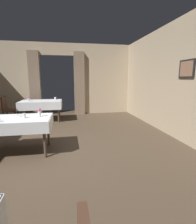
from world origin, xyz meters
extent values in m
plane|color=#4C3D2D|center=(0.00, 0.00, 0.00)|extent=(10.08, 10.08, 0.00)
cube|color=tan|center=(3.20, 0.00, 1.50)|extent=(0.12, 8.40, 3.00)
cube|color=black|center=(3.12, 0.20, 1.76)|extent=(0.03, 0.52, 0.42)
cube|color=#8C664C|center=(3.11, 0.20, 1.76)|extent=(0.01, 0.42, 0.34)
cube|color=tan|center=(-1.95, 4.20, 1.50)|extent=(2.50, 0.12, 3.00)
cube|color=tan|center=(1.95, 4.20, 1.50)|extent=(2.50, 0.12, 3.00)
cube|color=tan|center=(0.00, 4.20, 2.75)|extent=(1.40, 0.12, 0.50)
cube|color=#7F6B56|center=(-0.92, 4.06, 1.33)|extent=(0.44, 0.14, 2.66)
cube|color=#7F6B56|center=(0.92, 4.06, 1.33)|extent=(0.44, 0.14, 2.66)
cylinder|color=#4C3D2D|center=(-0.06, -0.13, 0.35)|extent=(0.06, 0.06, 0.71)
cylinder|color=#4C3D2D|center=(-0.06, 0.53, 0.35)|extent=(0.06, 0.06, 0.71)
cube|color=#4C3D2D|center=(-0.63, 0.20, 0.72)|extent=(1.29, 0.81, 0.03)
cube|color=white|center=(-0.63, 0.20, 0.74)|extent=(1.35, 0.87, 0.01)
cube|color=white|center=(-0.63, -0.24, 0.64)|extent=(1.35, 0.02, 0.23)
cube|color=white|center=(-0.63, 0.64, 0.64)|extent=(1.35, 0.02, 0.23)
cube|color=white|center=(0.05, 0.20, 0.64)|extent=(0.02, 0.87, 0.23)
cylinder|color=#4C3D2D|center=(-1.18, 2.68, 0.35)|extent=(0.06, 0.06, 0.71)
cylinder|color=#4C3D2D|center=(0.06, 2.68, 0.35)|extent=(0.06, 0.06, 0.71)
cylinder|color=#4C3D2D|center=(-1.18, 3.37, 0.35)|extent=(0.06, 0.06, 0.71)
cylinder|color=#4C3D2D|center=(0.06, 3.37, 0.35)|extent=(0.06, 0.06, 0.71)
cube|color=#4C3D2D|center=(-0.56, 3.03, 0.72)|extent=(1.40, 0.85, 0.03)
cube|color=white|center=(-0.56, 3.03, 0.74)|extent=(1.46, 0.91, 0.01)
cube|color=white|center=(-0.56, 2.57, 0.61)|extent=(1.46, 0.02, 0.28)
cube|color=white|center=(-0.56, 3.48, 0.61)|extent=(1.46, 0.02, 0.28)
cube|color=white|center=(-1.29, 3.03, 0.61)|extent=(0.02, 0.91, 0.28)
cube|color=white|center=(0.17, 3.03, 0.61)|extent=(0.02, 0.91, 0.28)
cylinder|color=black|center=(-1.41, 3.17, 0.21)|extent=(0.04, 0.04, 0.42)
cylinder|color=black|center=(-1.41, 2.79, 0.21)|extent=(0.04, 0.04, 0.42)
cylinder|color=black|center=(-1.79, 3.17, 0.21)|extent=(0.04, 0.04, 0.42)
cylinder|color=black|center=(-1.79, 2.79, 0.21)|extent=(0.04, 0.04, 0.42)
cube|color=#513323|center=(-1.60, 2.98, 0.43)|extent=(0.44, 0.44, 0.06)
cube|color=#513323|center=(-1.80, 2.98, 0.69)|extent=(0.05, 0.42, 0.48)
cylinder|color=silver|center=(-0.19, 0.25, 0.81)|extent=(0.06, 0.06, 0.12)
sphere|color=#D84C8C|center=(-0.19, 0.25, 0.90)|extent=(0.07, 0.07, 0.07)
cylinder|color=silver|center=(-0.47, 0.16, 0.80)|extent=(0.07, 0.07, 0.10)
cylinder|color=white|center=(-0.64, 0.37, 0.76)|extent=(0.23, 0.23, 0.01)
cylinder|color=silver|center=(-1.00, 3.07, 0.81)|extent=(0.06, 0.06, 0.11)
sphere|color=#D84C8C|center=(-1.00, 3.07, 0.89)|extent=(0.07, 0.07, 0.07)
cylinder|color=silver|center=(-0.07, 3.28, 0.80)|extent=(0.07, 0.07, 0.10)
camera|label=1|loc=(0.42, -3.41, 1.52)|focal=27.32mm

